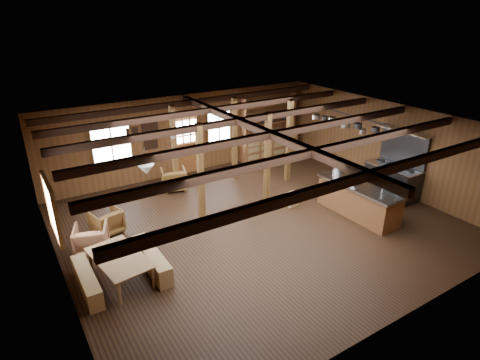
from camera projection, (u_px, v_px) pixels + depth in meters
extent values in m
cube|color=black|center=(258.00, 224.00, 11.10)|extent=(10.00, 9.00, 0.02)
cube|color=black|center=(260.00, 125.00, 9.98)|extent=(10.00, 9.00, 0.02)
cube|color=#573619|center=(55.00, 228.00, 8.10)|extent=(0.02, 9.00, 2.80)
cube|color=#573619|center=(386.00, 145.00, 12.99)|extent=(0.02, 9.00, 2.80)
cube|color=#573619|center=(186.00, 135.00, 14.05)|extent=(10.00, 0.02, 2.80)
cube|color=#573619|center=(404.00, 261.00, 7.03)|extent=(10.00, 0.02, 2.80)
cube|color=black|center=(369.00, 175.00, 7.31)|extent=(9.80, 0.12, 0.18)
cube|color=black|center=(313.00, 152.00, 8.48)|extent=(9.80, 0.12, 0.18)
cube|color=black|center=(271.00, 135.00, 9.65)|extent=(9.80, 0.12, 0.18)
cube|color=black|center=(239.00, 121.00, 10.81)|extent=(9.80, 0.12, 0.18)
cube|color=black|center=(212.00, 110.00, 11.98)|extent=(9.80, 0.12, 0.18)
cube|color=black|center=(193.00, 102.00, 12.99)|extent=(9.80, 0.12, 0.18)
cube|color=black|center=(260.00, 130.00, 10.03)|extent=(0.18, 8.82, 0.18)
cube|color=#4D3116|center=(201.00, 174.00, 10.73)|extent=(0.15, 0.15, 2.80)
cube|color=#4D3116|center=(174.00, 150.00, 12.54)|extent=(0.15, 0.15, 2.80)
cube|color=#4D3116|center=(267.00, 159.00, 11.81)|extent=(0.15, 0.15, 2.80)
cube|color=#4D3116|center=(234.00, 139.00, 13.62)|extent=(0.15, 0.15, 2.80)
cube|color=#4D3116|center=(289.00, 141.00, 13.37)|extent=(0.15, 0.15, 2.80)
cube|color=brown|center=(188.00, 158.00, 14.34)|extent=(0.90, 0.06, 1.10)
cube|color=#4D3116|center=(174.00, 147.00, 13.91)|extent=(0.06, 0.08, 2.10)
cube|color=#4D3116|center=(199.00, 142.00, 14.38)|extent=(0.06, 0.08, 2.10)
cube|color=#4D3116|center=(185.00, 115.00, 13.72)|extent=(1.02, 0.08, 0.06)
cube|color=white|center=(186.00, 131.00, 13.94)|extent=(0.84, 0.02, 0.90)
cube|color=white|center=(111.00, 142.00, 12.66)|extent=(1.20, 0.02, 1.20)
cube|color=#4D3116|center=(111.00, 142.00, 12.66)|extent=(1.32, 0.06, 1.32)
cube|color=white|center=(219.00, 124.00, 14.57)|extent=(0.90, 0.02, 1.20)
cube|color=#4D3116|center=(219.00, 124.00, 14.57)|extent=(1.02, 0.06, 1.32)
cube|color=white|center=(51.00, 209.00, 8.43)|extent=(0.02, 1.20, 1.20)
cube|color=#4D3116|center=(51.00, 209.00, 8.43)|extent=(0.14, 1.24, 1.32)
cube|color=silver|center=(150.00, 129.00, 13.22)|extent=(0.50, 0.03, 0.40)
cube|color=black|center=(150.00, 130.00, 13.21)|extent=(0.55, 0.02, 0.45)
cube|color=silver|center=(132.00, 135.00, 12.97)|extent=(0.35, 0.03, 0.45)
cube|color=black|center=(132.00, 135.00, 12.96)|extent=(0.40, 0.02, 0.50)
cube|color=silver|center=(151.00, 144.00, 13.42)|extent=(0.40, 0.03, 0.30)
cube|color=black|center=(151.00, 144.00, 13.41)|extent=(0.45, 0.02, 0.35)
cube|color=brown|center=(269.00, 146.00, 15.84)|extent=(2.50, 0.55, 0.90)
cube|color=olive|center=(269.00, 135.00, 15.64)|extent=(2.55, 0.60, 0.06)
cube|color=brown|center=(269.00, 123.00, 15.51)|extent=(2.30, 0.35, 0.04)
cube|color=brown|center=(269.00, 114.00, 15.37)|extent=(2.30, 0.35, 0.04)
cube|color=brown|center=(269.00, 105.00, 15.23)|extent=(2.30, 0.35, 0.04)
cube|color=brown|center=(244.00, 118.00, 14.81)|extent=(0.04, 0.35, 1.40)
cube|color=brown|center=(292.00, 110.00, 15.93)|extent=(0.04, 0.35, 1.40)
cylinder|color=#2D2D2F|center=(145.00, 155.00, 8.61)|extent=(0.02, 0.02, 0.45)
cone|color=white|center=(146.00, 169.00, 8.74)|extent=(0.36, 0.36, 0.22)
cylinder|color=#2D2D2F|center=(172.00, 124.00, 10.90)|extent=(0.02, 0.02, 0.45)
cone|color=white|center=(173.00, 136.00, 11.03)|extent=(0.36, 0.36, 0.22)
cylinder|color=#2D2D2F|center=(348.00, 115.00, 12.00)|extent=(0.04, 3.00, 0.04)
cylinder|color=#2D2D2F|center=(386.00, 130.00, 11.04)|extent=(0.01, 0.01, 0.29)
cylinder|color=#B4B7BB|center=(385.00, 137.00, 11.13)|extent=(0.28, 0.28, 0.14)
cylinder|color=#2D2D2F|center=(376.00, 124.00, 11.27)|extent=(0.01, 0.01, 0.15)
cylinder|color=#2D2D2F|center=(376.00, 130.00, 11.33)|extent=(0.23, 0.23, 0.14)
cylinder|color=#2D2D2F|center=(363.00, 125.00, 11.49)|extent=(0.01, 0.01, 0.28)
cylinder|color=#B4B7BB|center=(362.00, 132.00, 11.58)|extent=(0.19, 0.19, 0.14)
cylinder|color=#2D2D2F|center=(358.00, 120.00, 11.82)|extent=(0.01, 0.01, 0.20)
cylinder|color=#2D2D2F|center=(358.00, 126.00, 11.89)|extent=(0.25, 0.25, 0.14)
cylinder|color=#2D2D2F|center=(346.00, 119.00, 12.02)|extent=(0.01, 0.01, 0.25)
cylinder|color=#B4B7BB|center=(346.00, 125.00, 12.09)|extent=(0.27, 0.27, 0.14)
cylinder|color=#2D2D2F|center=(337.00, 117.00, 12.27)|extent=(0.01, 0.01, 0.28)
cylinder|color=#2D2D2F|center=(337.00, 124.00, 12.35)|extent=(0.23, 0.23, 0.14)
cylinder|color=#2D2D2F|center=(333.00, 114.00, 12.59)|extent=(0.01, 0.01, 0.23)
cylinder|color=#B4B7BB|center=(332.00, 119.00, 12.66)|extent=(0.25, 0.25, 0.14)
cylinder|color=#2D2D2F|center=(325.00, 112.00, 12.85)|extent=(0.01, 0.01, 0.27)
cylinder|color=#2D2D2F|center=(325.00, 118.00, 12.94)|extent=(0.20, 0.20, 0.14)
cylinder|color=#2D2D2F|center=(317.00, 110.00, 13.10)|extent=(0.01, 0.01, 0.29)
cylinder|color=#B4B7BB|center=(316.00, 117.00, 13.18)|extent=(0.27, 0.27, 0.14)
cube|color=brown|center=(358.00, 201.00, 11.42)|extent=(0.88, 2.42, 0.86)
cube|color=#B4B7BB|center=(360.00, 186.00, 11.23)|extent=(0.96, 2.53, 0.08)
cylinder|color=#2D2D2F|center=(377.00, 194.00, 10.76)|extent=(0.44, 0.44, 0.06)
cylinder|color=#B4B7BB|center=(383.00, 187.00, 10.80)|extent=(0.03, 0.03, 0.30)
cube|color=olive|center=(292.00, 199.00, 12.05)|extent=(0.48, 0.37, 0.39)
cube|color=#2D2D2F|center=(392.00, 181.00, 12.57)|extent=(0.86, 1.61, 0.97)
cube|color=#B4B7BB|center=(395.00, 166.00, 12.37)|extent=(0.88, 1.63, 0.04)
cube|color=#2D2D2F|center=(404.00, 147.00, 12.30)|extent=(0.12, 1.61, 1.07)
cube|color=#B4B7BB|center=(405.00, 131.00, 12.03)|extent=(0.40, 1.72, 0.05)
imported|color=olive|center=(122.00, 268.00, 8.72)|extent=(1.15, 1.77, 0.58)
cube|color=olive|center=(87.00, 282.00, 8.38)|extent=(0.30, 1.62, 0.44)
cube|color=olive|center=(152.00, 260.00, 9.08)|extent=(0.32, 1.73, 0.48)
imported|color=brown|center=(107.00, 221.00, 10.52)|extent=(0.86, 0.88, 0.67)
imported|color=brown|center=(174.00, 179.00, 13.05)|extent=(0.95, 0.96, 0.71)
imported|color=#926142|center=(91.00, 239.00, 9.68)|extent=(0.97, 0.98, 0.71)
cylinder|color=#B4B7BB|center=(338.00, 170.00, 12.01)|extent=(0.31, 0.31, 0.18)
imported|color=silver|center=(353.00, 184.00, 11.15)|extent=(0.32, 0.32, 0.06)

